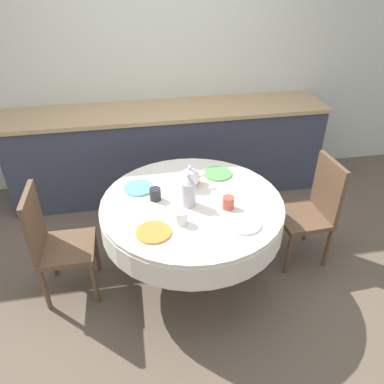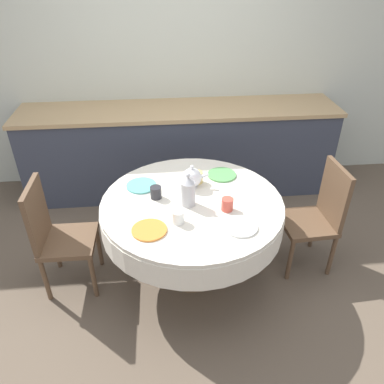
{
  "view_description": "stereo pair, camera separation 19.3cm",
  "coord_description": "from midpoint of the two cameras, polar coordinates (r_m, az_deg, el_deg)",
  "views": [
    {
      "loc": [
        -0.41,
        -2.22,
        2.27
      ],
      "look_at": [
        0.0,
        0.0,
        0.81
      ],
      "focal_mm": 35.0,
      "sensor_mm": 36.0,
      "label": 1
    },
    {
      "loc": [
        -0.22,
        -2.25,
        2.27
      ],
      "look_at": [
        0.0,
        0.0,
        0.81
      ],
      "focal_mm": 35.0,
      "sensor_mm": 36.0,
      "label": 2
    }
  ],
  "objects": [
    {
      "name": "cup_far_right",
      "position": [
        2.94,
        -1.48,
        2.26
      ],
      "size": [
        0.08,
        0.08,
        0.09
      ],
      "primitive_type": "cylinder",
      "color": "#DBB766",
      "rests_on": "dining_table"
    },
    {
      "name": "wall_back",
      "position": [
        4.06,
        -5.99,
        18.93
      ],
      "size": [
        7.0,
        0.05,
        2.6
      ],
      "color": "beige",
      "rests_on": "ground_plane"
    },
    {
      "name": "chair_left",
      "position": [
        3.19,
        16.31,
        -2.33
      ],
      "size": [
        0.42,
        0.42,
        0.92
      ],
      "rotation": [
        0.0,
        0.0,
        -4.66
      ],
      "color": "brown",
      "rests_on": "ground_plane"
    },
    {
      "name": "plate_far_left",
      "position": [
        2.92,
        -9.98,
        0.58
      ],
      "size": [
        0.23,
        0.23,
        0.01
      ],
      "primitive_type": "cylinder",
      "color": "#60BCB7",
      "rests_on": "dining_table"
    },
    {
      "name": "teapot",
      "position": [
        2.86,
        -2.23,
        2.18
      ],
      "size": [
        0.2,
        0.15,
        0.19
      ],
      "color": "white",
      "rests_on": "dining_table"
    },
    {
      "name": "ground_plane",
      "position": [
        3.2,
        -1.76,
        -12.24
      ],
      "size": [
        12.0,
        12.0,
        0.0
      ],
      "primitive_type": "plane",
      "color": "brown"
    },
    {
      "name": "cup_near_left",
      "position": [
        2.5,
        -3.85,
        -3.95
      ],
      "size": [
        0.08,
        0.08,
        0.09
      ],
      "primitive_type": "cylinder",
      "color": "white",
      "rests_on": "dining_table"
    },
    {
      "name": "cup_far_left",
      "position": [
        2.75,
        -7.62,
        -0.37
      ],
      "size": [
        0.08,
        0.08,
        0.09
      ],
      "primitive_type": "cylinder",
      "color": "#28282D",
      "rests_on": "dining_table"
    },
    {
      "name": "kitchen_counter",
      "position": [
        4.03,
        -4.87,
        6.29
      ],
      "size": [
        3.24,
        0.64,
        0.94
      ],
      "color": "#383D4C",
      "rests_on": "ground_plane"
    },
    {
      "name": "chair_right",
      "position": [
        2.95,
        -22.1,
        -6.92
      ],
      "size": [
        0.4,
        0.4,
        0.92
      ],
      "rotation": [
        0.0,
        0.0,
        -1.58
      ],
      "color": "brown",
      "rests_on": "ground_plane"
    },
    {
      "name": "plate_near_left",
      "position": [
        2.46,
        -8.12,
        -6.14
      ],
      "size": [
        0.23,
        0.23,
        0.01
      ],
      "primitive_type": "cylinder",
      "color": "orange",
      "rests_on": "dining_table"
    },
    {
      "name": "coffee_carafe",
      "position": [
        2.64,
        -2.6,
        0.03
      ],
      "size": [
        0.1,
        0.1,
        0.26
      ],
      "color": "#B2B2B7",
      "rests_on": "dining_table"
    },
    {
      "name": "plate_far_right",
      "position": [
        3.06,
        2.14,
        2.79
      ],
      "size": [
        0.23,
        0.23,
        0.01
      ],
      "primitive_type": "cylinder",
      "color": "#5BA85B",
      "rests_on": "dining_table"
    },
    {
      "name": "dining_table",
      "position": [
        2.81,
        -1.97,
        -3.51
      ],
      "size": [
        1.35,
        1.35,
        0.73
      ],
      "color": "brown",
      "rests_on": "ground_plane"
    },
    {
      "name": "cup_near_right",
      "position": [
        2.64,
        3.47,
        -1.67
      ],
      "size": [
        0.08,
        0.08,
        0.09
      ],
      "primitive_type": "cylinder",
      "color": "#CC4C3D",
      "rests_on": "dining_table"
    },
    {
      "name": "plate_near_right",
      "position": [
        2.52,
        5.69,
        -4.91
      ],
      "size": [
        0.23,
        0.23,
        0.01
      ],
      "primitive_type": "cylinder",
      "color": "white",
      "rests_on": "dining_table"
    }
  ]
}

